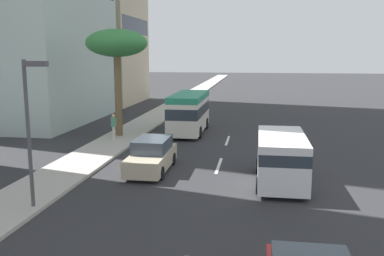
% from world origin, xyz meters
% --- Properties ---
extents(ground_plane, '(198.00, 198.00, 0.00)m').
position_xyz_m(ground_plane, '(31.50, 0.00, 0.00)').
color(ground_plane, '#2D2D30').
extents(sidewalk_right, '(162.00, 2.81, 0.15)m').
position_xyz_m(sidewalk_right, '(31.50, 7.41, 0.07)').
color(sidewalk_right, '#B2ADA3').
rests_on(sidewalk_right, ground_plane).
extents(lane_stripe_mid, '(3.20, 0.16, 0.01)m').
position_xyz_m(lane_stripe_mid, '(17.38, 0.00, 0.01)').
color(lane_stripe_mid, silver).
rests_on(lane_stripe_mid, ground_plane).
extents(lane_stripe_far, '(3.20, 0.16, 0.01)m').
position_xyz_m(lane_stripe_far, '(24.01, 0.00, 0.01)').
color(lane_stripe_far, silver).
rests_on(lane_stripe_far, ground_plane).
extents(van_lead, '(5.16, 2.22, 2.25)m').
position_xyz_m(van_lead, '(14.70, -3.07, 1.29)').
color(van_lead, white).
rests_on(van_lead, ground_plane).
extents(car_second, '(4.54, 1.83, 1.65)m').
position_xyz_m(car_second, '(15.91, 3.28, 0.78)').
color(car_second, beige).
rests_on(car_second, ground_plane).
extents(minibus_third, '(6.90, 2.36, 2.94)m').
position_xyz_m(minibus_third, '(26.54, 3.07, 1.62)').
color(minibus_third, silver).
rests_on(minibus_third, ground_plane).
extents(pedestrian_mid_block, '(0.36, 0.39, 1.71)m').
position_xyz_m(pedestrian_mid_block, '(22.73, 7.66, 1.09)').
color(pedestrian_mid_block, beige).
rests_on(pedestrian_mid_block, sidewalk_right).
extents(palm_tree, '(4.23, 4.23, 7.40)m').
position_xyz_m(palm_tree, '(24.01, 7.70, 6.46)').
color(palm_tree, brown).
rests_on(palm_tree, sidewalk_right).
extents(street_lamp, '(0.24, 0.97, 5.51)m').
position_xyz_m(street_lamp, '(9.89, 6.27, 3.65)').
color(street_lamp, '#4C4C51').
rests_on(street_lamp, sidewalk_right).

